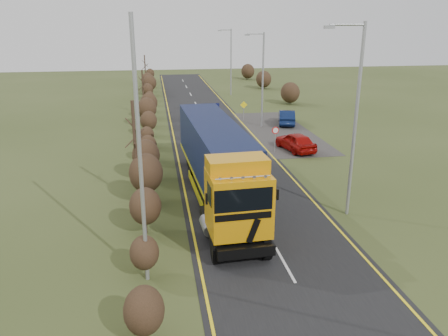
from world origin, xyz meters
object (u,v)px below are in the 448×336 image
Objects in this scene: car_red_hatchback at (296,142)px; speed_sign at (275,135)px; lorry at (217,158)px; streetlight_near at (354,114)px; car_blue_sedan at (287,117)px.

speed_sign is (-1.80, -0.21, 0.71)m from car_red_hatchback.
lorry is 8.03m from streetlight_near.
car_red_hatchback is 1.95m from speed_sign.
lorry is 12.24m from car_red_hatchback.
speed_sign reaches higher than car_blue_sedan.
streetlight_near is at bearing 72.23° from car_red_hatchback.
car_blue_sedan is at bearing 68.04° from speed_sign.
speed_sign is (-3.94, -9.76, 0.73)m from car_blue_sedan.
car_red_hatchback is at bearing 6.49° from speed_sign.
streetlight_near is at bearing 95.86° from car_blue_sedan.
lorry is 7.62× the size of speed_sign.
car_red_hatchback reaches higher than car_blue_sedan.
streetlight_near reaches higher than speed_sign.
streetlight_near is (-3.35, -22.09, 4.89)m from car_blue_sedan.
streetlight_near is 4.77× the size of speed_sign.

